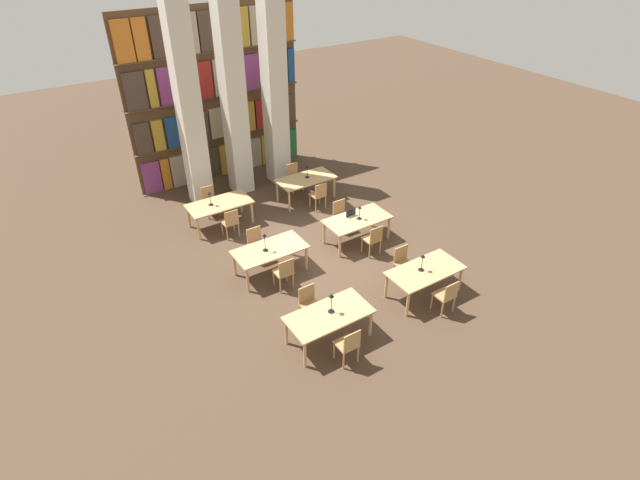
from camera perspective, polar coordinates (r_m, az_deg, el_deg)
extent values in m
plane|color=#4C3828|center=(13.43, -0.64, -1.79)|extent=(40.00, 40.00, 0.00)
cube|color=brown|center=(17.01, -11.77, 15.80)|extent=(5.81, 0.06, 5.50)
cube|color=brown|center=(18.01, -10.77, 7.52)|extent=(5.81, 0.35, 0.03)
cube|color=#84387A|center=(17.10, -18.70, 6.84)|extent=(0.56, 0.20, 1.06)
cube|color=orange|center=(17.19, -17.24, 7.27)|extent=(0.28, 0.20, 1.06)
cube|color=tan|center=(17.32, -15.60, 7.74)|extent=(0.69, 0.20, 1.06)
cube|color=orange|center=(17.47, -13.75, 8.27)|extent=(0.45, 0.20, 1.06)
cube|color=#47382D|center=(17.62, -12.18, 8.71)|extent=(0.44, 0.20, 1.06)
cube|color=#B7932D|center=(17.77, -10.77, 9.10)|extent=(0.43, 0.20, 1.06)
cube|color=navy|center=(17.95, -9.19, 9.53)|extent=(0.59, 0.20, 1.06)
cube|color=tan|center=(18.16, -7.53, 9.97)|extent=(0.47, 0.20, 1.06)
cube|color=#B7932D|center=(18.39, -5.91, 10.39)|extent=(0.61, 0.20, 1.06)
cube|color=#47382D|center=(18.61, -4.46, 10.76)|extent=(0.32, 0.20, 1.06)
cube|color=#236B38|center=(18.79, -3.37, 11.03)|extent=(0.40, 0.20, 1.06)
cube|color=brown|center=(17.46, -11.25, 11.57)|extent=(5.81, 0.35, 0.03)
cube|color=#47382D|center=(16.57, -19.65, 10.91)|extent=(0.50, 0.20, 0.99)
cube|color=#B7932D|center=(16.67, -18.06, 11.35)|extent=(0.34, 0.20, 0.99)
cube|color=navy|center=(16.81, -16.20, 11.85)|extent=(0.63, 0.20, 0.99)
cube|color=#236B38|center=(16.95, -14.46, 12.31)|extent=(0.37, 0.20, 0.99)
cube|color=#47382D|center=(17.06, -13.22, 12.63)|extent=(0.33, 0.20, 0.99)
cube|color=tan|center=(17.23, -11.57, 13.04)|extent=(0.62, 0.20, 0.99)
cube|color=#B7932D|center=(17.40, -10.08, 13.41)|extent=(0.26, 0.20, 0.99)
cube|color=#B7932D|center=(17.58, -8.54, 13.77)|extent=(0.62, 0.20, 0.99)
cube|color=maroon|center=(17.80, -6.89, 14.15)|extent=(0.36, 0.20, 0.99)
cube|color=maroon|center=(17.99, -5.57, 14.45)|extent=(0.43, 0.20, 0.99)
cube|color=#47382D|center=(18.22, -4.05, 14.77)|extent=(0.58, 0.20, 0.99)
cube|color=brown|center=(17.00, -11.77, 15.85)|extent=(5.81, 0.35, 0.03)
cube|color=#47382D|center=(16.12, -20.44, 15.67)|extent=(0.62, 0.20, 1.12)
cube|color=#B7932D|center=(16.23, -18.73, 16.11)|extent=(0.26, 0.20, 1.12)
cube|color=#84387A|center=(16.34, -17.15, 16.50)|extent=(0.51, 0.20, 1.12)
cube|color=maroon|center=(16.46, -15.68, 16.85)|extent=(0.27, 0.20, 1.12)
cube|color=#84387A|center=(16.56, -14.50, 17.12)|extent=(0.31, 0.20, 1.12)
cube|color=maroon|center=(16.70, -13.03, 17.45)|extent=(0.42, 0.20, 1.12)
cube|color=tan|center=(16.88, -11.26, 17.83)|extent=(0.53, 0.20, 1.12)
cube|color=#47382D|center=(17.07, -9.64, 18.17)|extent=(0.34, 0.20, 1.12)
cube|color=#84387A|center=(17.26, -8.06, 18.48)|extent=(0.61, 0.20, 1.12)
cube|color=#84387A|center=(17.53, -6.08, 18.85)|extent=(0.60, 0.20, 1.12)
cube|color=#B7932D|center=(17.77, -4.49, 19.13)|extent=(0.36, 0.20, 1.12)
cube|color=navy|center=(17.93, -3.43, 19.31)|extent=(0.24, 0.20, 1.12)
cube|color=brown|center=(16.65, -12.35, 20.34)|extent=(5.81, 0.35, 0.03)
cube|color=orange|center=(15.78, -21.67, 20.36)|extent=(0.51, 0.20, 1.15)
cube|color=orange|center=(15.89, -19.85, 20.79)|extent=(0.40, 0.20, 1.15)
cube|color=#47382D|center=(16.03, -17.86, 21.24)|extent=(0.55, 0.20, 1.15)
cube|color=maroon|center=(16.17, -16.06, 21.62)|extent=(0.32, 0.20, 1.15)
cube|color=tan|center=(16.30, -14.61, 21.91)|extent=(0.41, 0.20, 1.15)
cube|color=#47382D|center=(16.50, -12.54, 22.30)|extent=(0.69, 0.20, 1.15)
cube|color=#236B38|center=(16.71, -10.52, 22.66)|extent=(0.39, 0.20, 1.15)
cube|color=#B7932D|center=(16.89, -8.98, 22.91)|extent=(0.43, 0.20, 1.15)
cube|color=tan|center=(17.10, -7.31, 23.17)|extent=(0.47, 0.20, 1.15)
cube|color=#84387A|center=(17.38, -5.33, 23.44)|extent=(0.61, 0.20, 1.15)
cube|color=orange|center=(17.61, -3.76, 23.65)|extent=(0.34, 0.20, 1.15)
cube|color=silver|center=(15.25, -14.78, 14.32)|extent=(0.63, 0.63, 6.00)
cube|color=silver|center=(15.71, -9.86, 15.48)|extent=(0.63, 0.63, 6.00)
cube|color=silver|center=(16.28, -5.21, 16.46)|extent=(0.63, 0.63, 6.00)
cube|color=tan|center=(10.55, 1.03, -8.53)|extent=(1.82, 0.92, 0.04)
cylinder|color=tan|center=(10.26, -1.74, -12.94)|extent=(0.07, 0.07, 0.70)
cylinder|color=tan|center=(10.95, 5.80, -9.46)|extent=(0.07, 0.07, 0.70)
cylinder|color=tan|center=(10.73, -3.89, -10.41)|extent=(0.07, 0.07, 0.70)
cylinder|color=tan|center=(11.39, 3.44, -7.28)|extent=(0.07, 0.07, 0.70)
cylinder|color=tan|center=(10.51, 1.63, -12.51)|extent=(0.04, 0.04, 0.44)
cylinder|color=tan|center=(10.66, 3.27, -11.74)|extent=(0.04, 0.04, 0.44)
cylinder|color=tan|center=(10.33, 2.72, -13.65)|extent=(0.04, 0.04, 0.44)
cylinder|color=tan|center=(10.48, 4.37, -12.84)|extent=(0.04, 0.04, 0.44)
cube|color=tan|center=(10.32, 3.04, -11.77)|extent=(0.42, 0.40, 0.04)
cube|color=tan|center=(10.05, 3.70, -11.48)|extent=(0.40, 0.03, 0.42)
cylinder|color=tan|center=(11.26, 0.22, -8.63)|extent=(0.04, 0.04, 0.44)
cylinder|color=tan|center=(11.13, -1.36, -9.30)|extent=(0.04, 0.04, 0.44)
cylinder|color=tan|center=(11.48, -0.71, -7.66)|extent=(0.04, 0.04, 0.44)
cylinder|color=tan|center=(11.34, -2.27, -8.31)|extent=(0.04, 0.04, 0.44)
cube|color=tan|center=(11.14, -1.04, -7.56)|extent=(0.42, 0.40, 0.04)
cube|color=tan|center=(11.11, -1.56, -6.14)|extent=(0.40, 0.03, 0.42)
cylinder|color=black|center=(10.59, 1.28, -8.15)|extent=(0.14, 0.14, 0.01)
cylinder|color=black|center=(10.45, 1.30, -7.32)|extent=(0.02, 0.02, 0.39)
cone|color=black|center=(10.30, 1.31, -6.35)|extent=(0.11, 0.11, 0.07)
cube|color=tan|center=(11.98, 11.95, -3.42)|extent=(1.82, 0.92, 0.04)
cylinder|color=tan|center=(11.53, 9.99, -7.22)|extent=(0.07, 0.07, 0.70)
cylinder|color=tan|center=(12.51, 15.72, -4.36)|extent=(0.07, 0.07, 0.70)
cylinder|color=tan|center=(11.95, 7.59, -5.24)|extent=(0.07, 0.07, 0.70)
cylinder|color=tan|center=(12.90, 13.31, -2.63)|extent=(0.07, 0.07, 0.70)
cylinder|color=tan|center=(11.90, 12.65, -6.88)|extent=(0.04, 0.04, 0.44)
cylinder|color=tan|center=(12.12, 13.89, -6.24)|extent=(0.04, 0.04, 0.44)
cylinder|color=tan|center=(11.74, 13.79, -7.76)|extent=(0.04, 0.04, 0.44)
cylinder|color=tan|center=(11.95, 15.02, -7.10)|extent=(0.04, 0.04, 0.44)
cube|color=tan|center=(11.77, 13.99, -6.11)|extent=(0.42, 0.40, 0.04)
cube|color=tan|center=(11.54, 14.79, -5.71)|extent=(0.40, 0.03, 0.42)
cylinder|color=tan|center=(12.65, 10.67, -3.80)|extent=(0.04, 0.04, 0.44)
cylinder|color=tan|center=(12.45, 9.44, -4.36)|extent=(0.04, 0.04, 0.44)
cylinder|color=tan|center=(12.85, 9.67, -3.03)|extent=(0.04, 0.04, 0.44)
cylinder|color=tan|center=(12.64, 8.44, -3.57)|extent=(0.04, 0.04, 0.44)
cube|color=tan|center=(12.50, 9.66, -2.81)|extent=(0.42, 0.40, 0.04)
cube|color=tan|center=(12.48, 9.20, -1.54)|extent=(0.40, 0.03, 0.42)
cylinder|color=black|center=(11.93, 11.48, -3.35)|extent=(0.14, 0.14, 0.01)
cylinder|color=black|center=(11.82, 11.58, -2.63)|extent=(0.02, 0.02, 0.36)
cone|color=black|center=(11.70, 11.70, -1.79)|extent=(0.11, 0.11, 0.07)
cube|color=tan|center=(12.48, -5.75, -1.08)|extent=(1.82, 0.92, 0.04)
cylinder|color=tan|center=(12.15, -8.27, -4.57)|extent=(0.07, 0.07, 0.70)
cylinder|color=tan|center=(12.74, -1.57, -2.11)|extent=(0.07, 0.07, 0.70)
cylinder|color=tan|center=(12.72, -9.77, -2.75)|extent=(0.07, 0.07, 0.70)
cylinder|color=tan|center=(13.28, -3.28, -0.48)|extent=(0.07, 0.07, 0.70)
cylinder|color=tan|center=(12.34, -5.32, -4.39)|extent=(0.04, 0.04, 0.44)
cylinder|color=tan|center=(12.47, -3.86, -3.85)|extent=(0.04, 0.04, 0.44)
cylinder|color=tan|center=(12.10, -4.55, -5.24)|extent=(0.04, 0.04, 0.44)
cylinder|color=tan|center=(12.23, -3.07, -4.67)|extent=(0.04, 0.04, 0.44)
cube|color=tan|center=(12.13, -4.25, -3.65)|extent=(0.42, 0.40, 0.04)
cube|color=tan|center=(11.87, -3.86, -3.22)|extent=(0.40, 0.03, 0.42)
cylinder|color=tan|center=(13.20, -6.04, -1.55)|extent=(0.04, 0.04, 0.44)
cylinder|color=tan|center=(13.08, -7.44, -2.04)|extent=(0.04, 0.04, 0.44)
cylinder|color=tan|center=(13.46, -6.71, -0.84)|extent=(0.04, 0.04, 0.44)
cylinder|color=tan|center=(13.34, -8.09, -1.32)|extent=(0.04, 0.04, 0.44)
cube|color=tan|center=(13.13, -7.14, -0.58)|extent=(0.42, 0.40, 0.04)
cube|color=tan|center=(13.15, -7.57, 0.63)|extent=(0.40, 0.03, 0.42)
cylinder|color=black|center=(12.42, -6.25, -1.17)|extent=(0.14, 0.14, 0.01)
cylinder|color=black|center=(12.30, -6.31, -0.36)|extent=(0.02, 0.02, 0.41)
cone|color=black|center=(12.17, -6.38, 0.57)|extent=(0.11, 0.11, 0.07)
cube|color=tan|center=(13.67, 4.27, 2.40)|extent=(1.82, 0.92, 0.04)
cylinder|color=tan|center=(13.20, 2.29, -0.70)|extent=(0.07, 0.07, 0.70)
cylinder|color=tan|center=(14.07, 7.85, 1.37)|extent=(0.07, 0.07, 0.70)
cylinder|color=tan|center=(13.72, 0.48, 0.82)|extent=(0.07, 0.07, 0.70)
cylinder|color=tan|center=(14.56, 5.96, 2.73)|extent=(0.07, 0.07, 0.70)
cylinder|color=tan|center=(13.50, 4.80, -0.59)|extent=(0.04, 0.04, 0.44)
cylinder|color=tan|center=(13.69, 6.01, -0.13)|extent=(0.04, 0.04, 0.44)
cylinder|color=tan|center=(13.28, 5.68, -1.29)|extent=(0.04, 0.04, 0.44)
cylinder|color=tan|center=(13.47, 6.89, -0.81)|extent=(0.04, 0.04, 0.44)
cube|color=tan|center=(13.35, 5.91, 0.15)|extent=(0.42, 0.40, 0.04)
cube|color=tan|center=(13.11, 6.46, 0.61)|extent=(0.40, 0.03, 0.42)
cylinder|color=tan|center=(14.36, 3.52, 1.79)|extent=(0.04, 0.04, 0.44)
cylinder|color=tan|center=(14.18, 2.34, 1.38)|extent=(0.04, 0.04, 0.44)
cylinder|color=tan|center=(14.60, 2.74, 2.39)|extent=(0.04, 0.04, 0.44)
cylinder|color=tan|center=(14.42, 1.57, 1.99)|extent=(0.04, 0.04, 0.44)
cube|color=tan|center=(14.26, 2.57, 2.71)|extent=(0.42, 0.40, 0.04)
cube|color=tan|center=(14.28, 2.16, 3.82)|extent=(0.40, 0.03, 0.42)
cylinder|color=black|center=(13.65, 4.51, 2.46)|extent=(0.14, 0.14, 0.01)
cylinder|color=black|center=(13.56, 4.54, 3.06)|extent=(0.02, 0.02, 0.32)
cone|color=black|center=(13.46, 4.57, 3.77)|extent=(0.11, 0.11, 0.07)
cube|color=silver|center=(13.82, 3.27, 2.95)|extent=(0.32, 0.22, 0.01)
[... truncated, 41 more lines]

